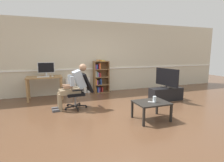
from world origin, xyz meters
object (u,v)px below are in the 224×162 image
(spare_remote, at_px, (151,102))
(office_chair, at_px, (80,89))
(tv_screen, at_px, (167,78))
(keyboard, at_px, (43,77))
(radiator, at_px, (78,86))
(person_seated, at_px, (73,85))
(drinking_glass, at_px, (155,99))
(coffee_table, at_px, (151,104))
(computer_mouse, at_px, (53,76))
(tv_stand, at_px, (166,94))
(bookshelf, at_px, (100,77))
(computer_desk, at_px, (45,80))
(imac_monitor, at_px, (46,68))

(spare_remote, bearing_deg, office_chair, 76.76)
(spare_remote, bearing_deg, tv_screen, -11.25)
(keyboard, height_order, tv_screen, tv_screen)
(radiator, bearing_deg, person_seated, -102.70)
(drinking_glass, xyz_separation_m, spare_remote, (-0.08, -0.00, -0.06))
(office_chair, height_order, drinking_glass, office_chair)
(coffee_table, relative_size, spare_remote, 5.01)
(drinking_glass, bearing_deg, coffee_table, 137.65)
(computer_mouse, distance_m, spare_remote, 3.41)
(tv_stand, relative_size, spare_remote, 7.25)
(computer_mouse, height_order, coffee_table, computer_mouse)
(office_chair, relative_size, person_seated, 0.79)
(tv_screen, bearing_deg, bookshelf, 33.23)
(computer_mouse, xyz_separation_m, tv_stand, (3.42, -1.41, -0.56))
(person_seated, height_order, tv_stand, person_seated)
(office_chair, bearing_deg, spare_remote, 37.42)
(office_chair, relative_size, coffee_table, 1.29)
(radiator, height_order, spare_remote, radiator)
(computer_desk, xyz_separation_m, tv_screen, (3.67, -1.53, 0.10))
(computer_mouse, xyz_separation_m, drinking_glass, (2.10, -2.72, -0.28))
(bookshelf, bearing_deg, coffee_table, -84.08)
(computer_desk, distance_m, spare_remote, 3.64)
(computer_mouse, bearing_deg, keyboard, -176.01)
(imac_monitor, height_order, coffee_table, imac_monitor)
(keyboard, height_order, computer_mouse, computer_mouse)
(computer_mouse, distance_m, office_chair, 1.42)
(keyboard, bearing_deg, imac_monitor, 64.30)
(drinking_glass, distance_m, spare_remote, 0.10)
(person_seated, bearing_deg, office_chair, 90.00)
(computer_desk, relative_size, bookshelf, 0.88)
(computer_mouse, xyz_separation_m, spare_remote, (2.02, -2.72, -0.34))
(radiator, relative_size, office_chair, 0.93)
(keyboard, relative_size, spare_remote, 2.42)
(imac_monitor, distance_m, person_seated, 1.62)
(keyboard, distance_m, coffee_table, 3.56)
(keyboard, bearing_deg, person_seated, -56.60)
(tv_screen, bearing_deg, imac_monitor, 56.31)
(drinking_glass, bearing_deg, computer_mouse, 127.72)
(imac_monitor, bearing_deg, computer_mouse, -47.26)
(keyboard, height_order, office_chair, office_chair)
(imac_monitor, xyz_separation_m, spare_remote, (2.20, -2.92, -0.59))
(computer_desk, xyz_separation_m, keyboard, (-0.03, -0.14, 0.13))
(office_chair, xyz_separation_m, tv_screen, (2.73, -0.20, 0.22))
(radiator, height_order, drinking_glass, radiator)
(bookshelf, height_order, coffee_table, bookshelf)
(coffee_table, bearing_deg, computer_desk, 129.53)
(keyboard, height_order, tv_stand, keyboard)
(person_seated, bearing_deg, computer_desk, -154.34)
(computer_mouse, relative_size, office_chair, 0.10)
(person_seated, bearing_deg, computer_mouse, -161.32)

